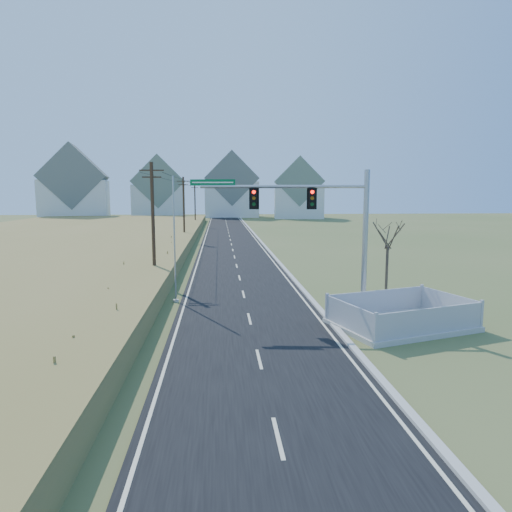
{
  "coord_description": "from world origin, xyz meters",
  "views": [
    {
      "loc": [
        -1.54,
        -19.63,
        6.7
      ],
      "look_at": [
        0.38,
        4.34,
        3.4
      ],
      "focal_mm": 32.0,
      "sensor_mm": 36.0,
      "label": 1
    }
  ],
  "objects_px": {
    "flagpole": "(175,253)",
    "bare_tree": "(388,233)",
    "fence_enclosure": "(401,322)",
    "traffic_signal_mast": "(330,228)",
    "open_sign": "(404,321)"
  },
  "relations": [
    {
      "from": "fence_enclosure",
      "to": "flagpole",
      "type": "relative_size",
      "value": 0.97
    },
    {
      "from": "flagpole",
      "to": "traffic_signal_mast",
      "type": "bearing_deg",
      "value": -19.97
    },
    {
      "from": "traffic_signal_mast",
      "to": "bare_tree",
      "type": "relative_size",
      "value": 1.83
    },
    {
      "from": "open_sign",
      "to": "bare_tree",
      "type": "xyz_separation_m",
      "value": [
        0.71,
        4.51,
        4.08
      ]
    },
    {
      "from": "traffic_signal_mast",
      "to": "open_sign",
      "type": "height_order",
      "value": "traffic_signal_mast"
    },
    {
      "from": "traffic_signal_mast",
      "to": "open_sign",
      "type": "distance_m",
      "value": 6.33
    },
    {
      "from": "flagpole",
      "to": "open_sign",
      "type": "bearing_deg",
      "value": -28.12
    },
    {
      "from": "flagpole",
      "to": "bare_tree",
      "type": "distance_m",
      "value": 12.9
    },
    {
      "from": "traffic_signal_mast",
      "to": "open_sign",
      "type": "bearing_deg",
      "value": -38.88
    },
    {
      "from": "bare_tree",
      "to": "open_sign",
      "type": "bearing_deg",
      "value": -98.99
    },
    {
      "from": "fence_enclosure",
      "to": "flagpole",
      "type": "distance_m",
      "value": 13.74
    },
    {
      "from": "traffic_signal_mast",
      "to": "flagpole",
      "type": "xyz_separation_m",
      "value": [
        -8.89,
        3.23,
        -1.74
      ]
    },
    {
      "from": "fence_enclosure",
      "to": "flagpole",
      "type": "height_order",
      "value": "flagpole"
    },
    {
      "from": "open_sign",
      "to": "flagpole",
      "type": "xyz_separation_m",
      "value": [
        -11.98,
        6.4,
        2.79
      ]
    },
    {
      "from": "fence_enclosure",
      "to": "bare_tree",
      "type": "relative_size",
      "value": 1.38
    }
  ]
}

